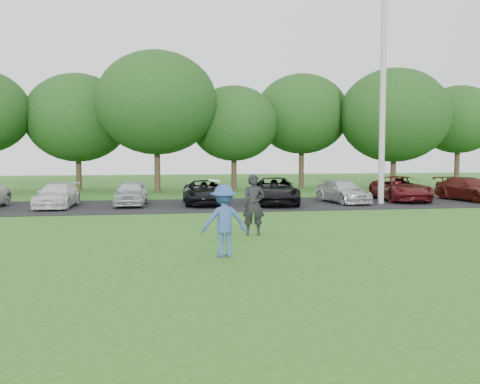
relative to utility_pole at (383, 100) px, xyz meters
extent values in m
plane|color=#27631C|center=(-8.33, -12.18, -4.91)|extent=(100.00, 100.00, 0.00)
cube|color=black|center=(-8.33, 0.82, -4.90)|extent=(32.00, 6.50, 0.03)
cylinder|color=#B0AFAB|center=(0.00, 0.00, 0.00)|extent=(0.28, 0.28, 9.83)
imported|color=#335090|center=(-9.21, -11.55, -4.07)|extent=(1.15, 0.73, 1.69)
cylinder|color=white|center=(-9.46, -11.78, -3.12)|extent=(0.27, 0.27, 0.07)
imported|color=black|center=(-7.88, -8.47, -4.01)|extent=(0.72, 0.53, 1.80)
cube|color=black|center=(-7.70, -8.65, -3.75)|extent=(0.15, 0.12, 0.10)
imported|color=silver|center=(-14.88, 0.71, -4.35)|extent=(1.75, 3.79, 1.07)
imported|color=silver|center=(-11.69, 0.99, -4.31)|extent=(1.57, 3.48, 1.16)
imported|color=black|center=(-8.33, 0.93, -4.32)|extent=(2.01, 4.14, 1.13)
imported|color=black|center=(-5.09, 0.44, -4.26)|extent=(2.82, 4.81, 1.26)
imported|color=silver|center=(-1.63, 0.69, -4.35)|extent=(2.01, 3.87, 1.07)
imported|color=#541215|center=(1.61, 1.21, -4.27)|extent=(2.43, 4.59, 1.23)
imported|color=#4C1410|center=(5.09, 0.68, -4.30)|extent=(2.25, 4.25, 1.17)
cylinder|color=#38281C|center=(-15.33, 12.22, -3.81)|extent=(0.36, 0.36, 2.20)
ellipsoid|color=#214C19|center=(-15.33, 12.22, -0.21)|extent=(6.68, 6.68, 5.68)
cylinder|color=#38281C|center=(-10.33, 9.42, -3.56)|extent=(0.36, 0.36, 2.70)
ellipsoid|color=#214C19|center=(-10.33, 9.42, 0.57)|extent=(7.42, 7.42, 6.31)
cylinder|color=#38281C|center=(-5.33, 10.82, -3.81)|extent=(0.36, 0.36, 2.20)
ellipsoid|color=#214C19|center=(-5.33, 10.82, -0.55)|extent=(5.76, 5.76, 4.90)
cylinder|color=#38281C|center=(-0.33, 12.22, -3.56)|extent=(0.36, 0.36, 2.70)
ellipsoid|color=#214C19|center=(-0.33, 12.22, 0.22)|extent=(6.50, 6.50, 5.53)
cylinder|color=#38281C|center=(5.17, 9.42, -3.81)|extent=(0.36, 0.36, 2.20)
ellipsoid|color=#214C19|center=(5.17, 9.42, 0.00)|extent=(7.24, 7.24, 6.15)
cylinder|color=#38281C|center=(10.67, 10.82, -3.56)|extent=(0.36, 0.36, 2.70)
ellipsoid|color=#214C19|center=(10.67, 10.82, -0.12)|extent=(5.58, 5.58, 4.74)
camera|label=1|loc=(-10.96, -23.79, -2.50)|focal=40.00mm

